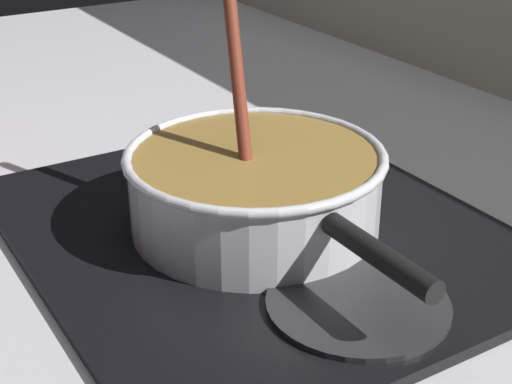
% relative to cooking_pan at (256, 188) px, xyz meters
% --- Properties ---
extents(ground, '(2.40, 1.60, 0.04)m').
position_rel_cooking_pan_xyz_m(ground, '(-0.00, -0.19, -0.08)').
color(ground, '#B7B7BC').
extents(hob_plate, '(0.56, 0.48, 0.01)m').
position_rel_cooking_pan_xyz_m(hob_plate, '(-0.00, 0.00, -0.05)').
color(hob_plate, black).
rests_on(hob_plate, ground).
extents(burner_ring, '(0.19, 0.19, 0.01)m').
position_rel_cooking_pan_xyz_m(burner_ring, '(-0.00, 0.00, -0.04)').
color(burner_ring, '#592D0C').
rests_on(burner_ring, hob_plate).
extents(spare_burner, '(0.17, 0.17, 0.01)m').
position_rel_cooking_pan_xyz_m(spare_burner, '(0.18, 0.00, -0.04)').
color(spare_burner, '#262628').
rests_on(spare_burner, hob_plate).
extents(cooking_pan, '(0.41, 0.28, 0.29)m').
position_rel_cooking_pan_xyz_m(cooking_pan, '(0.00, 0.00, 0.00)').
color(cooking_pan, silver).
rests_on(cooking_pan, hob_plate).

